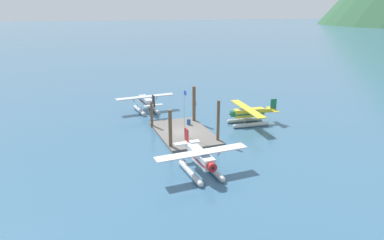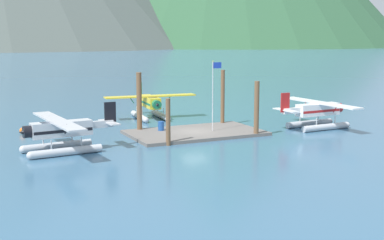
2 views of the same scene
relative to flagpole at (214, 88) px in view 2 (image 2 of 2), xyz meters
name	(u,v)px [view 2 (image 2 of 2)]	position (x,y,z in m)	size (l,w,h in m)	color
ground_plane	(195,134)	(-1.74, 0.47, -4.42)	(1200.00, 1200.00, 0.00)	#38607F
dock_platform	(195,133)	(-1.74, 0.47, -4.27)	(12.55, 7.41, 0.30)	#66605B
piling_near_left	(168,122)	(-6.06, -3.19, -2.40)	(0.40, 0.40, 4.05)	brown
piling_near_right	(257,109)	(2.95, -2.94, -1.83)	(0.46, 0.46, 5.18)	brown
piling_far_left	(139,103)	(-6.18, 3.72, -1.50)	(0.50, 0.50, 5.84)	brown
piling_far_right	(223,98)	(3.01, 3.73, -1.51)	(0.41, 0.41, 5.83)	brown
flagpole	(214,88)	(0.00, 0.00, 0.00)	(0.95, 0.10, 6.70)	silver
fuel_drum	(161,126)	(-4.53, 2.23, -3.68)	(0.62, 0.62, 0.88)	#1E4C99
mooring_buoy	(23,131)	(-16.61, 7.78, -4.11)	(0.62, 0.62, 0.62)	orange
seaplane_silver_port_aft	(61,133)	(-14.87, -2.08, -2.85)	(7.97, 10.48, 3.84)	#B7BABF
seaplane_yellow_bow_centre	(150,105)	(-2.20, 11.33, -2.85)	(10.48, 7.97, 3.84)	#B7BABF
seaplane_white_stbd_aft	(318,113)	(10.95, -1.90, -2.85)	(7.98, 10.45, 3.84)	#B7BABF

